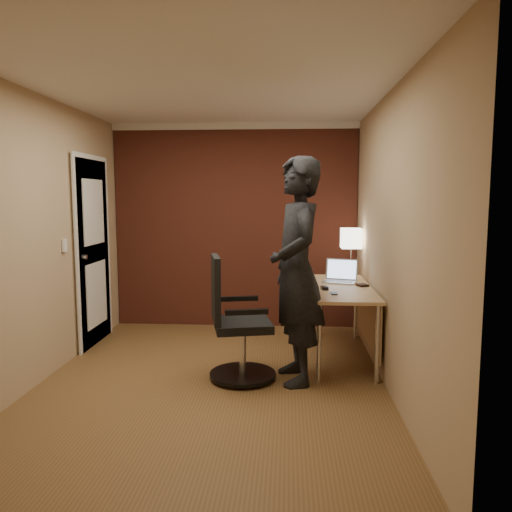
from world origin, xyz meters
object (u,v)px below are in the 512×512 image
wallet (362,285)px  office_chair (235,327)px  laptop (340,276)px  mouse (324,288)px  desk (348,299)px  desk_lamp (351,239)px  person (297,271)px  phone (334,293)px

wallet → office_chair: size_ratio=0.10×
laptop → office_chair: office_chair is taller
laptop → mouse: 0.50m
desk → laptop: 0.33m
desk_lamp → person: bearing=-115.5°
mouse → office_chair: 0.98m
desk_lamp → laptop: 0.55m
desk_lamp → person: (-0.63, -1.32, -0.17)m
desk → phone: size_ratio=13.04×
wallet → office_chair: bearing=-150.3°
mouse → office_chair: size_ratio=0.09×
desk_lamp → phone: 1.17m
laptop → office_chair: 1.41m
phone → laptop: bearing=78.7°
office_chair → laptop: bearing=42.7°
laptop → wallet: laptop is taller
mouse → office_chair: (-0.81, -0.48, -0.27)m
desk → desk_lamp: bearing=81.1°
desk → laptop: bearing=100.0°
desk_lamp → mouse: size_ratio=5.35×
laptop → person: size_ratio=0.20×
person → laptop: bearing=140.3°
desk_lamp → person: size_ratio=0.27×
laptop → mouse: size_ratio=3.90×
wallet → office_chair: office_chair is taller
person → desk_lamp: bearing=142.1°
mouse → person: 0.59m
desk_lamp → wallet: (0.04, -0.64, -0.41)m
laptop → phone: bearing=-100.7°
desk → phone: bearing=-113.7°
desk → phone: 0.45m
wallet → laptop: bearing=127.6°
laptop → mouse: (-0.20, -0.46, -0.05)m
phone → person: person is taller
desk → laptop: laptop is taller
wallet → phone: bearing=-127.3°
office_chair → person: (0.54, 0.01, 0.50)m
desk_lamp → wallet: size_ratio=4.86×
wallet → person: bearing=-134.8°
mouse → office_chair: bearing=-157.2°
person → wallet: bearing=122.8°
laptop → wallet: 0.32m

